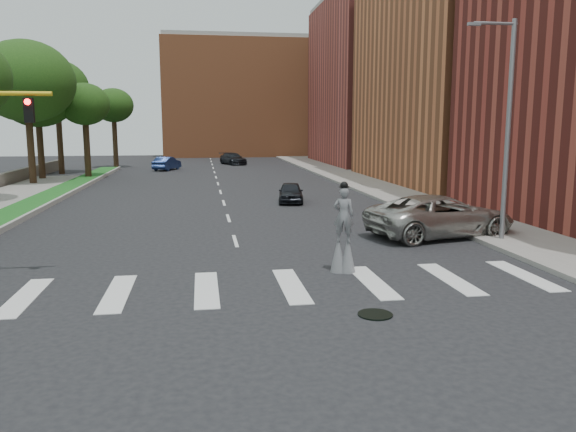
# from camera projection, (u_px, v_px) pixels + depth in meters

# --- Properties ---
(ground_plane) EXTENTS (160.00, 160.00, 0.00)m
(ground_plane) POSITION_uv_depth(u_px,v_px,m) (252.00, 297.00, 15.98)
(ground_plane) COLOR black
(ground_plane) RESTS_ON ground
(grass_median) EXTENTS (2.00, 60.00, 0.25)m
(grass_median) POSITION_uv_depth(u_px,v_px,m) (32.00, 205.00, 33.74)
(grass_median) COLOR #17521C
(grass_median) RESTS_ON ground
(median_curb) EXTENTS (0.20, 60.00, 0.28)m
(median_curb) POSITION_uv_depth(u_px,v_px,m) (50.00, 204.00, 33.89)
(median_curb) COLOR #979791
(median_curb) RESTS_ON ground
(sidewalk_right) EXTENTS (5.00, 90.00, 0.18)m
(sidewalk_right) POSITION_uv_depth(u_px,v_px,m) (388.00, 189.00, 42.24)
(sidewalk_right) COLOR gray
(sidewalk_right) RESTS_ON ground
(manhole) EXTENTS (0.90, 0.90, 0.04)m
(manhole) POSITION_uv_depth(u_px,v_px,m) (375.00, 314.00, 14.48)
(manhole) COLOR black
(manhole) RESTS_ON ground
(building_mid) EXTENTS (16.00, 22.00, 24.00)m
(building_mid) POSITION_uv_depth(u_px,v_px,m) (482.00, 39.00, 46.65)
(building_mid) COLOR #B46238
(building_mid) RESTS_ON ground
(building_far) EXTENTS (16.00, 22.00, 20.00)m
(building_far) POSITION_uv_depth(u_px,v_px,m) (387.00, 84.00, 70.38)
(building_far) COLOR #A3453C
(building_far) RESTS_ON ground
(building_backdrop) EXTENTS (26.00, 14.00, 18.00)m
(building_backdrop) POSITION_uv_depth(u_px,v_px,m) (245.00, 100.00, 91.55)
(building_backdrop) COLOR #B46238
(building_backdrop) RESTS_ON ground
(streetlight) EXTENTS (2.05, 0.20, 9.00)m
(streetlight) POSITION_uv_depth(u_px,v_px,m) (506.00, 124.00, 22.69)
(streetlight) COLOR slate
(streetlight) RESTS_ON ground
(stilt_performer) EXTENTS (0.82, 0.64, 3.04)m
(stilt_performer) POSITION_uv_depth(u_px,v_px,m) (343.00, 236.00, 18.56)
(stilt_performer) COLOR black
(stilt_performer) RESTS_ON ground
(suv_crossing) EXTENTS (7.12, 4.39, 1.84)m
(suv_crossing) POSITION_uv_depth(u_px,v_px,m) (440.00, 216.00, 24.65)
(suv_crossing) COLOR #AAA8A1
(suv_crossing) RESTS_ON ground
(car_near) EXTENTS (2.04, 3.93, 1.28)m
(car_near) POSITION_uv_depth(u_px,v_px,m) (291.00, 192.00, 35.64)
(car_near) COLOR black
(car_near) RESTS_ON ground
(car_mid) EXTENTS (3.02, 4.73, 1.47)m
(car_mid) POSITION_uv_depth(u_px,v_px,m) (167.00, 163.00, 61.45)
(car_mid) COLOR navy
(car_mid) RESTS_ON ground
(car_far) EXTENTS (3.66, 5.38, 1.45)m
(car_far) POSITION_uv_depth(u_px,v_px,m) (233.00, 159.00, 70.36)
(car_far) COLOR black
(car_far) RESTS_ON ground
(tree_4) EXTENTS (7.66, 7.66, 11.60)m
(tree_4) POSITION_uv_depth(u_px,v_px,m) (26.00, 82.00, 44.85)
(tree_4) COLOR black
(tree_4) RESTS_ON ground
(tree_5) EXTENTS (6.19, 6.19, 11.28)m
(tree_5) POSITION_uv_depth(u_px,v_px,m) (57.00, 87.00, 55.46)
(tree_5) COLOR black
(tree_5) RESTS_ON ground
(tree_6) EXTENTS (4.43, 4.43, 8.62)m
(tree_6) POSITION_uv_depth(u_px,v_px,m) (85.00, 105.00, 50.23)
(tree_6) COLOR black
(tree_6) RESTS_ON ground
(tree_7) EXTENTS (4.52, 4.52, 9.04)m
(tree_7) POSITION_uv_depth(u_px,v_px,m) (113.00, 106.00, 63.71)
(tree_7) COLOR black
(tree_7) RESTS_ON ground
(tree_8) EXTENTS (6.59, 6.59, 10.29)m
(tree_8) POSITION_uv_depth(u_px,v_px,m) (37.00, 95.00, 49.13)
(tree_8) COLOR black
(tree_8) RESTS_ON ground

